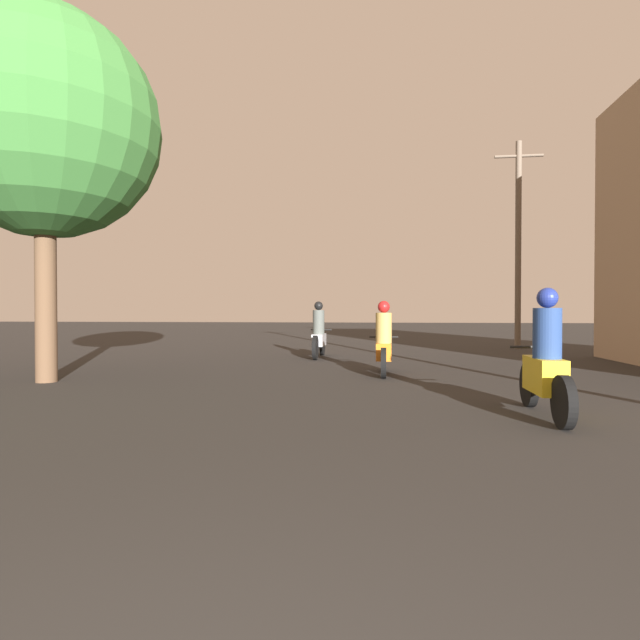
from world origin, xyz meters
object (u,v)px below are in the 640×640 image
Objects in this scene: motorcycle_silver at (319,335)px; street_tree at (44,125)px; motorcycle_orange at (384,345)px; motorcycle_yellow at (545,365)px; utility_pole_far at (518,241)px.

street_tree is at bearing -130.13° from motorcycle_silver.
motorcycle_yellow is at bearing -69.94° from motorcycle_orange.
utility_pole_far reaches higher than street_tree.
motorcycle_silver is 8.17m from utility_pole_far.
motorcycle_yellow is 0.88× the size of motorcycle_silver.
motorcycle_silver is at bearing 110.43° from motorcycle_orange.
motorcycle_silver reaches higher than motorcycle_orange.
motorcycle_silver is at bearing 52.17° from street_tree.
motorcycle_yellow is 4.33m from motorcycle_orange.
motorcycle_silver is 0.30× the size of utility_pole_far.
motorcycle_orange is 3.98m from motorcycle_silver.
motorcycle_orange is (-1.92, 3.88, -0.02)m from motorcycle_yellow.
utility_pole_far reaches higher than motorcycle_orange.
motorcycle_orange is 9.46m from utility_pole_far.
motorcycle_yellow is at bearing -102.74° from utility_pole_far.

